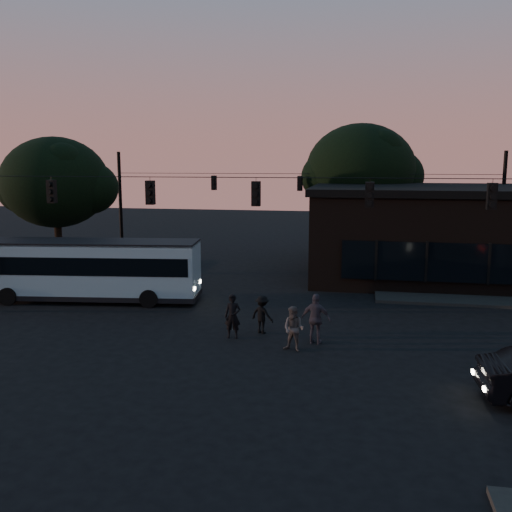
% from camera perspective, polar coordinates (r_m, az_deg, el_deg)
% --- Properties ---
extents(ground, '(120.00, 120.00, 0.00)m').
position_cam_1_polar(ground, '(20.35, -2.13, -10.21)').
color(ground, black).
rests_on(ground, ground).
extents(sidewalk_far_right, '(14.00, 10.00, 0.15)m').
position_cam_1_polar(sidewalk_far_right, '(34.25, 23.51, -2.73)').
color(sidewalk_far_right, black).
rests_on(sidewalk_far_right, ground).
extents(sidewalk_far_left, '(14.00, 10.00, 0.15)m').
position_cam_1_polar(sidewalk_far_left, '(38.06, -18.23, -1.25)').
color(sidewalk_far_left, black).
rests_on(sidewalk_far_left, ground).
extents(building, '(15.40, 10.41, 5.40)m').
position_cam_1_polar(building, '(35.22, 18.33, 2.24)').
color(building, black).
rests_on(building, ground).
extents(tree_behind, '(7.60, 7.60, 9.43)m').
position_cam_1_polar(tree_behind, '(40.68, 10.41, 8.40)').
color(tree_behind, black).
rests_on(tree_behind, ground).
extents(tree_left, '(6.40, 6.40, 8.30)m').
position_cam_1_polar(tree_left, '(36.60, -19.43, 6.94)').
color(tree_left, black).
rests_on(tree_left, ground).
extents(signal_rig_near, '(26.24, 0.30, 7.50)m').
position_cam_1_polar(signal_rig_near, '(23.20, 0.00, 3.53)').
color(signal_rig_near, black).
rests_on(signal_rig_near, ground).
extents(signal_rig_far, '(26.24, 0.30, 7.50)m').
position_cam_1_polar(signal_rig_far, '(39.00, 4.39, 5.57)').
color(signal_rig_far, black).
rests_on(signal_rig_far, ground).
extents(bus, '(10.88, 3.72, 3.00)m').
position_cam_1_polar(bus, '(29.23, -16.20, -1.08)').
color(bus, '#8DAAB4').
rests_on(bus, ground).
extents(pedestrian_a, '(0.65, 0.43, 1.75)m').
position_cam_1_polar(pedestrian_a, '(22.36, -2.34, -6.04)').
color(pedestrian_a, black).
rests_on(pedestrian_a, ground).
extents(pedestrian_b, '(0.96, 0.84, 1.66)m').
position_cam_1_polar(pedestrian_b, '(20.92, 3.79, -7.28)').
color(pedestrian_b, '#433E3D').
rests_on(pedestrian_b, ground).
extents(pedestrian_c, '(1.20, 0.68, 1.93)m').
position_cam_1_polar(pedestrian_c, '(21.77, 6.03, -6.27)').
color(pedestrian_c, '#342F39').
rests_on(pedestrian_c, ground).
extents(pedestrian_d, '(1.15, 0.94, 1.54)m').
position_cam_1_polar(pedestrian_d, '(22.99, 0.63, -5.86)').
color(pedestrian_d, black).
rests_on(pedestrian_d, ground).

